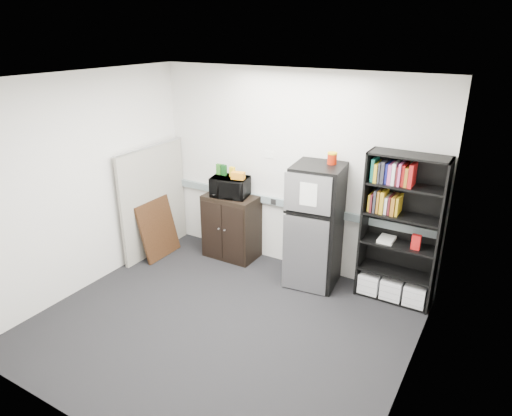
# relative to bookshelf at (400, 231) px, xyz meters

# --- Properties ---
(floor) EXTENTS (4.00, 4.00, 0.00)m
(floor) POSITION_rel_bookshelf_xyz_m (-1.53, -1.57, -0.91)
(floor) COLOR black
(floor) RESTS_ON ground
(wall_back) EXTENTS (4.00, 0.02, 2.70)m
(wall_back) POSITION_rel_bookshelf_xyz_m (-1.53, 0.18, 0.44)
(wall_back) COLOR white
(wall_back) RESTS_ON floor
(wall_right) EXTENTS (0.02, 3.50, 2.70)m
(wall_right) POSITION_rel_bookshelf_xyz_m (0.47, -1.57, 0.44)
(wall_right) COLOR white
(wall_right) RESTS_ON floor
(wall_left) EXTENTS (0.02, 3.50, 2.70)m
(wall_left) POSITION_rel_bookshelf_xyz_m (-3.53, -1.57, 0.44)
(wall_left) COLOR white
(wall_left) RESTS_ON floor
(ceiling) EXTENTS (4.00, 3.50, 0.02)m
(ceiling) POSITION_rel_bookshelf_xyz_m (-1.53, -1.57, 1.79)
(ceiling) COLOR white
(ceiling) RESTS_ON wall_back
(electrical_raceway) EXTENTS (3.92, 0.05, 0.10)m
(electrical_raceway) POSITION_rel_bookshelf_xyz_m (-1.53, 0.15, -0.01)
(electrical_raceway) COLOR gray
(electrical_raceway) RESTS_ON wall_back
(wall_note) EXTENTS (0.14, 0.00, 0.10)m
(wall_note) POSITION_rel_bookshelf_xyz_m (-1.88, 0.18, 0.64)
(wall_note) COLOR white
(wall_note) RESTS_ON wall_back
(bookshelf) EXTENTS (0.90, 0.34, 1.85)m
(bookshelf) POSITION_rel_bookshelf_xyz_m (0.00, 0.00, 0.00)
(bookshelf) COLOR black
(bookshelf) RESTS_ON floor
(cubicle_partition) EXTENTS (0.06, 1.30, 1.62)m
(cubicle_partition) POSITION_rel_bookshelf_xyz_m (-3.43, -0.49, -0.10)
(cubicle_partition) COLOR gray
(cubicle_partition) RESTS_ON floor
(cabinet) EXTENTS (0.75, 0.50, 0.94)m
(cabinet) POSITION_rel_bookshelf_xyz_m (-2.36, -0.06, -0.44)
(cabinet) COLOR black
(cabinet) RESTS_ON floor
(microwave) EXTENTS (0.57, 0.44, 0.28)m
(microwave) POSITION_rel_bookshelf_xyz_m (-2.36, -0.08, 0.17)
(microwave) COLOR black
(microwave) RESTS_ON cabinet
(snack_box_a) EXTENTS (0.07, 0.05, 0.15)m
(snack_box_a) POSITION_rel_bookshelf_xyz_m (-2.56, -0.05, 0.39)
(snack_box_a) COLOR #245D1A
(snack_box_a) RESTS_ON microwave
(snack_box_b) EXTENTS (0.07, 0.05, 0.15)m
(snack_box_b) POSITION_rel_bookshelf_xyz_m (-2.48, -0.05, 0.39)
(snack_box_b) COLOR #0D3A12
(snack_box_b) RESTS_ON microwave
(snack_box_c) EXTENTS (0.08, 0.06, 0.14)m
(snack_box_c) POSITION_rel_bookshelf_xyz_m (-2.34, -0.05, 0.38)
(snack_box_c) COLOR gold
(snack_box_c) RESTS_ON microwave
(snack_bag) EXTENTS (0.20, 0.14, 0.10)m
(snack_bag) POSITION_rel_bookshelf_xyz_m (-2.21, -0.10, 0.36)
(snack_bag) COLOR orange
(snack_bag) RESTS_ON microwave
(refrigerator) EXTENTS (0.67, 0.70, 1.61)m
(refrigerator) POSITION_rel_bookshelf_xyz_m (-1.02, -0.14, -0.11)
(refrigerator) COLOR black
(refrigerator) RESTS_ON floor
(coffee_can) EXTENTS (0.12, 0.12, 0.16)m
(coffee_can) POSITION_rel_bookshelf_xyz_m (-0.90, -0.02, 0.78)
(coffee_can) COLOR #A41C07
(coffee_can) RESTS_ON refrigerator
(framed_poster) EXTENTS (0.24, 0.66, 0.84)m
(framed_poster) POSITION_rel_bookshelf_xyz_m (-3.30, -0.59, -0.49)
(framed_poster) COLOR black
(framed_poster) RESTS_ON floor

